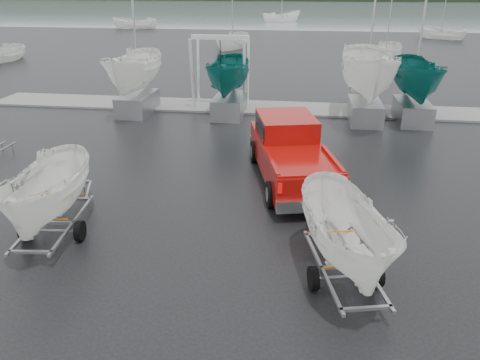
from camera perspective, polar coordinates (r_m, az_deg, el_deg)
ground_plane at (r=16.00m, az=-6.72°, el=-2.74°), size 120.00×120.00×0.00m
lake at (r=114.18m, az=6.33°, el=19.54°), size 300.00×300.00×0.00m
dock at (r=28.03m, az=-0.17°, el=8.92°), size 30.00×3.00×0.12m
pickup_truck at (r=17.64m, az=6.07°, el=3.83°), size 3.74×6.96×2.20m
trailer_hitched at (r=10.90m, az=13.55°, el=0.04°), size 2.13×3.78×5.15m
trailer_parked at (r=13.82m, az=-23.12°, el=3.82°), size 1.96×3.71×5.18m
boat_hoist at (r=27.67m, az=-2.40°, el=14.25°), size 3.30×2.18×4.12m
keelboat_0 at (r=26.78m, az=-12.94°, el=15.64°), size 2.33×3.20×10.50m
keelboat_1 at (r=25.69m, az=-1.33°, el=14.95°), size 2.10×3.20×6.67m
keelboat_2 at (r=25.24m, az=15.87°, el=16.47°), size 2.74×3.20×10.92m
keelboat_3 at (r=26.07m, az=21.15°, el=14.08°), size 2.22×3.20×10.38m
moored_boat_0 at (r=49.92m, az=-27.20°, el=12.71°), size 2.86×2.91×11.18m
moored_boat_1 at (r=53.82m, az=-0.92°, el=15.75°), size 3.20×3.26×11.54m
moored_boat_2 at (r=47.20m, az=17.22°, el=13.71°), size 3.35×3.39×11.42m
moored_boat_3 at (r=68.10m, az=23.17°, el=15.55°), size 3.41×3.40×11.20m
moored_boat_4 at (r=78.66m, az=-12.62°, el=17.58°), size 3.14×3.09×11.47m
moored_boat_5 at (r=90.46m, az=5.08°, el=18.68°), size 4.05×4.03×11.84m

